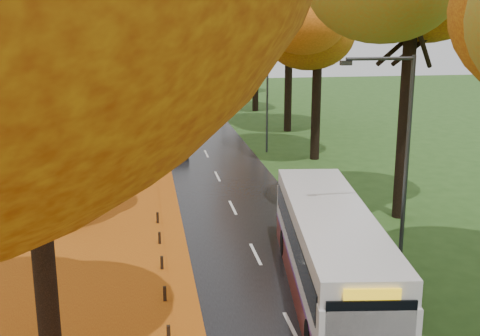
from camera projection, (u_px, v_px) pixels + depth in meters
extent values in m
cube|color=black|center=(215.00, 172.00, 36.18)|extent=(6.50, 90.00, 0.04)
cube|color=silver|center=(215.00, 172.00, 36.17)|extent=(0.12, 90.00, 0.01)
cube|color=#92350D|center=(61.00, 179.00, 34.77)|extent=(12.00, 90.00, 0.02)
cube|color=#BE6913|center=(164.00, 174.00, 35.69)|extent=(0.90, 90.00, 0.01)
cylinder|color=black|center=(39.00, 212.00, 15.39)|extent=(0.60, 0.60, 8.58)
cylinder|color=black|center=(65.00, 126.00, 25.75)|extent=(0.60, 0.60, 9.15)
cylinder|color=black|center=(96.00, 106.00, 35.55)|extent=(0.60, 0.60, 8.00)
ellipsoid|color=orange|center=(91.00, 19.00, 34.32)|extent=(9.20, 9.20, 7.18)
cylinder|color=black|center=(98.00, 80.00, 46.86)|extent=(0.60, 0.60, 8.58)
ellipsoid|color=orange|center=(94.00, 9.00, 45.54)|extent=(8.00, 8.00, 6.24)
cylinder|color=black|center=(112.00, 65.00, 57.41)|extent=(0.60, 0.60, 9.15)
ellipsoid|color=orange|center=(109.00, 3.00, 56.00)|extent=(9.20, 9.20, 7.18)
cylinder|color=black|center=(110.00, 63.00, 67.02)|extent=(0.60, 0.60, 8.00)
ellipsoid|color=orange|center=(108.00, 17.00, 65.79)|extent=(8.00, 8.00, 6.24)
cylinder|color=black|center=(405.00, 120.00, 27.14)|extent=(0.60, 0.60, 9.22)
cylinder|color=black|center=(316.00, 97.00, 38.65)|extent=(0.60, 0.60, 8.19)
ellipsoid|color=#C17E0E|center=(319.00, 15.00, 37.39)|extent=(9.20, 9.20, 7.18)
cylinder|color=black|center=(288.00, 78.00, 48.24)|extent=(0.60, 0.60, 8.70)
ellipsoid|color=#C17E0E|center=(290.00, 8.00, 46.90)|extent=(8.20, 8.20, 6.40)
cylinder|color=black|center=(256.00, 64.00, 58.61)|extent=(0.60, 0.60, 9.22)
ellipsoid|color=#C17E0E|center=(256.00, 3.00, 57.19)|extent=(9.20, 9.20, 7.18)
cylinder|color=black|center=(241.00, 60.00, 70.30)|extent=(0.60, 0.60, 8.19)
ellipsoid|color=#C17E0E|center=(242.00, 15.00, 69.04)|extent=(8.20, 8.20, 6.40)
cube|color=black|center=(169.00, 334.00, 17.37)|extent=(0.11, 0.11, 0.52)
cube|color=black|center=(165.00, 294.00, 19.85)|extent=(0.11, 0.11, 0.52)
cube|color=black|center=(162.00, 263.00, 22.34)|extent=(0.11, 0.11, 0.52)
cube|color=black|center=(160.00, 238.00, 24.83)|extent=(0.11, 0.11, 0.52)
cube|color=black|center=(158.00, 218.00, 27.31)|extent=(0.11, 0.11, 0.52)
cylinder|color=#333538|center=(406.00, 179.00, 19.60)|extent=(0.14, 0.14, 8.00)
cylinder|color=#333538|center=(380.00, 59.00, 18.46)|extent=(2.20, 0.11, 0.11)
cube|color=#333538|center=(346.00, 63.00, 18.32)|extent=(0.35, 0.18, 0.14)
cylinder|color=#333538|center=(267.00, 95.00, 40.64)|extent=(0.14, 0.14, 8.00)
cylinder|color=#333538|center=(252.00, 36.00, 39.51)|extent=(2.20, 0.11, 0.11)
cube|color=#333538|center=(235.00, 38.00, 39.36)|extent=(0.35, 0.18, 0.14)
cylinder|color=#333538|center=(223.00, 68.00, 61.68)|extent=(0.14, 0.14, 8.00)
cylinder|color=#333538|center=(212.00, 29.00, 60.55)|extent=(2.20, 0.11, 0.11)
cube|color=#333538|center=(201.00, 30.00, 60.40)|extent=(0.35, 0.18, 0.14)
cube|color=#58140D|center=(329.00, 280.00, 20.32)|extent=(3.99, 11.40, 0.91)
cube|color=silver|center=(330.00, 249.00, 20.05)|extent=(3.99, 11.40, 1.32)
cube|color=silver|center=(331.00, 221.00, 19.80)|extent=(3.91, 11.17, 0.71)
cube|color=#4E1C63|center=(329.00, 266.00, 20.20)|extent=(4.01, 11.42, 0.12)
cube|color=black|center=(331.00, 238.00, 19.95)|extent=(3.90, 10.52, 0.86)
cube|color=black|center=(370.00, 328.00, 14.62)|extent=(2.22, 0.35, 1.42)
cube|color=yellow|center=(372.00, 294.00, 14.40)|extent=(1.39, 0.24, 0.28)
cylinder|color=black|center=(394.00, 336.00, 16.67)|extent=(0.42, 1.04, 1.01)
cylinder|color=black|center=(285.00, 243.00, 23.52)|extent=(0.42, 1.04, 1.01)
cylinder|color=black|center=(343.00, 242.00, 23.59)|extent=(0.42, 1.04, 1.01)
imported|color=silver|center=(171.00, 145.00, 40.45)|extent=(2.39, 4.19, 1.34)
imported|color=#B0B2B8|center=(171.00, 132.00, 44.99)|extent=(1.60, 4.31, 1.41)
imported|color=black|center=(163.00, 111.00, 55.21)|extent=(2.17, 4.68, 1.32)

